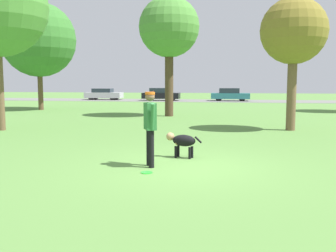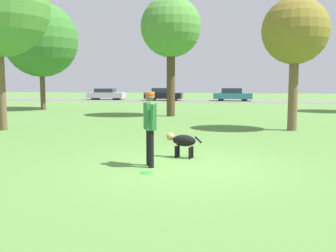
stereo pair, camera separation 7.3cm
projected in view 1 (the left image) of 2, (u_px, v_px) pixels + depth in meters
ground_plane at (181, 167)px, 9.18m from camera, size 120.00×120.00×0.00m
far_road_strip at (224, 101)px, 40.45m from camera, size 120.00×6.00×0.01m
person at (150, 122)px, 9.11m from camera, size 0.38×0.68×1.76m
dog at (182, 141)px, 10.27m from camera, size 1.00×0.46×0.65m
frisbee at (147, 172)px, 8.59m from camera, size 0.26×0.26×0.02m
tree_mid_center at (169, 28)px, 22.13m from camera, size 3.42×3.42×6.77m
tree_near_right at (294, 32)px, 15.67m from camera, size 2.66×2.66×5.33m
tree_far_left at (39, 40)px, 27.21m from camera, size 5.14×5.14×7.45m
parked_car_silver at (104, 94)px, 42.91m from camera, size 4.03×1.89×1.24m
parked_car_black at (161, 94)px, 41.22m from camera, size 3.91×1.74×1.32m
parked_car_teal at (230, 95)px, 40.36m from camera, size 3.91×1.74×1.31m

